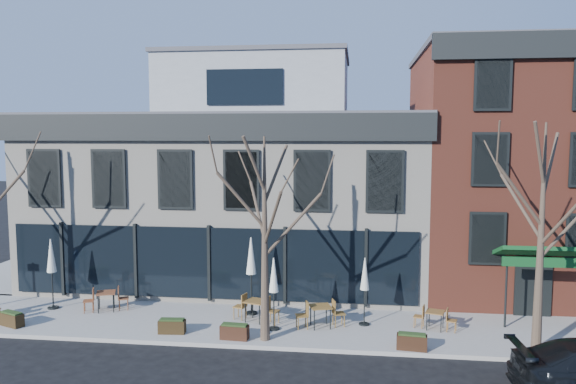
# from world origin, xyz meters

# --- Properties ---
(ground) EXTENTS (120.00, 120.00, 0.00)m
(ground) POSITION_xyz_m (0.00, 0.00, 0.00)
(ground) COLOR black
(ground) RESTS_ON ground
(sidewalk_front) EXTENTS (33.50, 4.70, 0.15)m
(sidewalk_front) POSITION_xyz_m (3.25, -2.15, 0.07)
(sidewalk_front) COLOR gray
(sidewalk_front) RESTS_ON ground
(sidewalk_side) EXTENTS (4.50, 12.00, 0.15)m
(sidewalk_side) POSITION_xyz_m (-11.25, 6.00, 0.07)
(sidewalk_side) COLOR gray
(sidewalk_side) RESTS_ON ground
(corner_building) EXTENTS (18.39, 10.39, 11.10)m
(corner_building) POSITION_xyz_m (0.07, 5.07, 4.72)
(corner_building) COLOR beige
(corner_building) RESTS_ON ground
(red_brick_building) EXTENTS (8.20, 11.78, 11.18)m
(red_brick_building) POSITION_xyz_m (13.00, 4.98, 5.64)
(red_brick_building) COLOR brown
(red_brick_building) RESTS_ON ground
(tree_mid) EXTENTS (3.50, 3.55, 7.04)m
(tree_mid) POSITION_xyz_m (3.01, -3.90, 3.79)
(tree_mid) COLOR #382B21
(tree_mid) RESTS_ON sidewalk_front
(tree_right) EXTENTS (3.72, 3.77, 7.48)m
(tree_right) POSITION_xyz_m (12.01, -3.90, 4.02)
(tree_right) COLOR #382B21
(tree_right) RESTS_ON sidewalk_front
(cafe_set_1) EXTENTS (1.84, 1.09, 0.95)m
(cafe_set_1) POSITION_xyz_m (-3.90, -1.52, 0.64)
(cafe_set_1) COLOR brown
(cafe_set_1) RESTS_ON sidewalk_front
(cafe_set_3) EXTENTS (1.93, 1.01, 0.99)m
(cafe_set_3) POSITION_xyz_m (2.34, -2.03, 0.66)
(cafe_set_3) COLOR brown
(cafe_set_3) RESTS_ON sidewalk_front
(cafe_set_4) EXTENTS (1.93, 1.01, 0.99)m
(cafe_set_4) POSITION_xyz_m (4.82, -2.40, 0.66)
(cafe_set_4) COLOR brown
(cafe_set_4) RESTS_ON sidewalk_front
(cafe_set_5) EXTENTS (1.62, 0.83, 0.83)m
(cafe_set_5) POSITION_xyz_m (9.00, -2.11, 0.58)
(cafe_set_5) COLOR brown
(cafe_set_5) RESTS_ON sidewalk_front
(umbrella_0) EXTENTS (0.46, 0.46, 2.89)m
(umbrella_0) POSITION_xyz_m (-6.21, -1.49, 2.19)
(umbrella_0) COLOR black
(umbrella_0) RESTS_ON sidewalk_front
(umbrella_2) EXTENTS (0.49, 0.49, 3.08)m
(umbrella_2) POSITION_xyz_m (2.00, -1.18, 2.33)
(umbrella_2) COLOR black
(umbrella_2) RESTS_ON sidewalk_front
(umbrella_3) EXTENTS (0.43, 0.43, 2.67)m
(umbrella_3) POSITION_xyz_m (3.15, -2.85, 2.03)
(umbrella_3) COLOR black
(umbrella_3) RESTS_ON sidewalk_front
(umbrella_4) EXTENTS (0.41, 0.41, 2.56)m
(umbrella_4) POSITION_xyz_m (6.44, -1.93, 1.95)
(umbrella_4) COLOR black
(umbrella_4) RESTS_ON sidewalk_front
(planter_0) EXTENTS (1.04, 0.72, 0.54)m
(planter_0) POSITION_xyz_m (-6.60, -3.68, 0.42)
(planter_0) COLOR black
(planter_0) RESTS_ON sidewalk_front
(planter_1) EXTENTS (0.98, 0.46, 0.53)m
(planter_1) POSITION_xyz_m (-0.42, -3.68, 0.41)
(planter_1) COLOR black
(planter_1) RESTS_ON sidewalk_front
(planter_2) EXTENTS (1.00, 0.46, 0.55)m
(planter_2) POSITION_xyz_m (1.93, -3.98, 0.42)
(planter_2) COLOR black
(planter_2) RESTS_ON sidewalk_front
(planter_3) EXTENTS (1.03, 0.51, 0.55)m
(planter_3) POSITION_xyz_m (7.98, -4.20, 0.42)
(planter_3) COLOR black
(planter_3) RESTS_ON sidewalk_front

